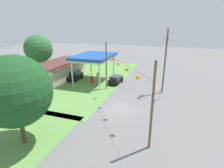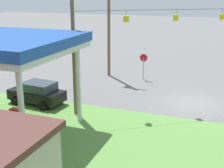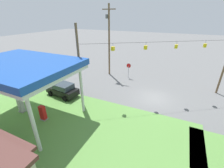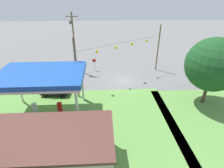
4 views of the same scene
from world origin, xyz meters
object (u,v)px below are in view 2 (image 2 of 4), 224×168
at_px(car_at_pumps_front, 37,93).
at_px(stop_sign_roadside, 144,61).
at_px(utility_pole_main, 108,12).
at_px(fuel_pump_near, 16,122).

height_order(car_at_pumps_front, stop_sign_roadside, stop_sign_roadside).
xyz_separation_m(stop_sign_roadside, utility_pole_main, (3.64, -0.19, 4.39)).
distance_m(stop_sign_roadside, utility_pole_main, 5.70).
xyz_separation_m(fuel_pump_near, stop_sign_roadside, (-3.96, -14.11, 1.07)).
relative_size(fuel_pump_near, stop_sign_roadside, 0.63).
height_order(fuel_pump_near, utility_pole_main, utility_pole_main).
relative_size(stop_sign_roadside, utility_pole_main, 0.22).
bearing_deg(stop_sign_roadside, utility_pole_main, 177.07).
bearing_deg(fuel_pump_near, car_at_pumps_front, -70.84).
relative_size(car_at_pumps_front, stop_sign_roadside, 1.73).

